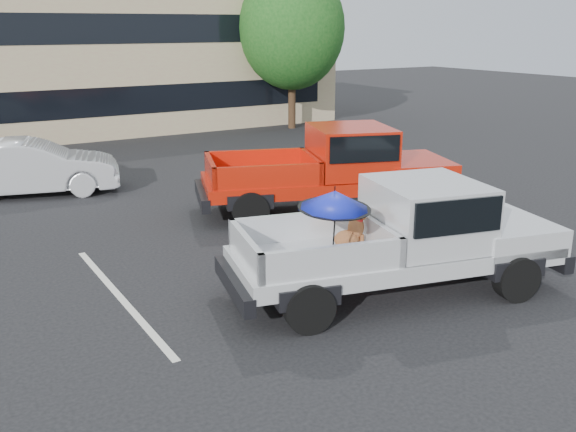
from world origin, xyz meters
The scene contains 9 objects.
ground centered at (0.00, 0.00, 0.00)m, with size 90.00×90.00×0.00m, color black.
stripe_left centered at (-3.00, 2.00, 0.00)m, with size 0.12×5.00×0.01m, color silver.
stripe_right centered at (3.00, 2.00, 0.00)m, with size 0.12×5.00×0.01m, color silver.
motel_building centered at (2.00, 20.99, 3.21)m, with size 20.40×8.40×6.30m.
tree_right centered at (9.00, 16.00, 4.21)m, with size 4.46×4.46×6.78m.
tree_back centered at (6.00, 24.00, 4.41)m, with size 4.68×4.68×7.11m.
silver_pickup centered at (1.32, -0.28, 1.05)m, with size 5.99×3.20×2.06m.
red_pickup centered at (3.26, 4.36, 1.11)m, with size 6.53×4.05×2.03m.
silver_sedan centered at (-2.89, 9.83, 0.73)m, with size 1.55×4.45×1.47m, color silver.
Camera 1 is at (-5.72, -7.84, 4.35)m, focal length 40.00 mm.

